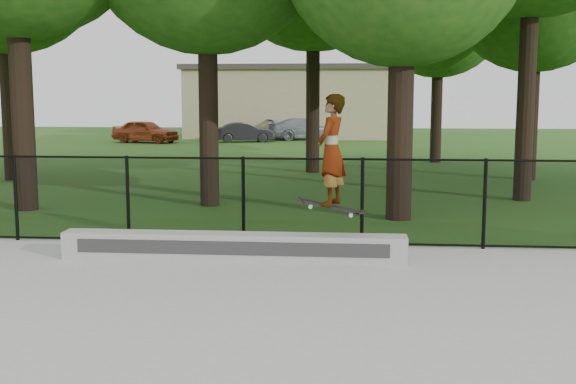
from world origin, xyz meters
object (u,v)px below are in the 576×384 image
at_px(car_a, 145,131).
at_px(car_c, 305,129).
at_px(skater_airborne, 331,152).
at_px(car_b, 244,132).
at_px(grind_ledge, 233,247).

relative_size(car_a, car_c, 0.92).
bearing_deg(skater_airborne, car_b, 101.12).
height_order(grind_ledge, car_a, car_a).
bearing_deg(car_c, car_b, 105.22).
height_order(grind_ledge, car_c, car_c).
bearing_deg(grind_ledge, car_c, 91.71).
xyz_separation_m(grind_ledge, car_c, (-0.92, 30.59, 0.34)).
distance_m(car_a, car_b, 5.32).
xyz_separation_m(car_b, skater_airborne, (5.58, -28.38, 1.22)).
height_order(grind_ledge, car_b, car_b).
height_order(car_a, car_b, car_a).
xyz_separation_m(grind_ledge, car_b, (-4.07, 28.27, 0.26)).
bearing_deg(car_a, car_c, -53.37).
distance_m(grind_ledge, car_a, 28.82).
height_order(car_c, skater_airborne, skater_airborne).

